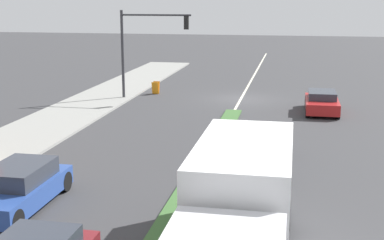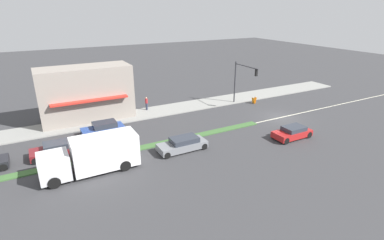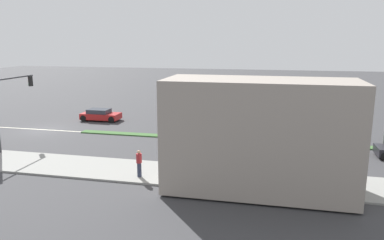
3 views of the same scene
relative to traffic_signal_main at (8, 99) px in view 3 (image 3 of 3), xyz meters
name	(u,v)px [view 3 (image 3 of 3)]	position (x,y,z in m)	size (l,w,h in m)	color
ground_plane	(235,141)	(-6.12, 16.60, -3.90)	(160.00, 160.00, 0.00)	#38383A
sidewalk_right	(228,178)	(2.88, 17.10, -3.84)	(4.00, 73.00, 0.12)	gray
median_strip	(350,147)	(-6.12, 25.60, -3.85)	(0.90, 46.00, 0.10)	#3D6633
lane_marking_center	(44,130)	(-6.12, -1.40, -3.90)	(0.16, 60.00, 0.01)	beige
building_corner_store	(259,136)	(4.30, 18.93, -0.72)	(4.79, 10.21, 6.11)	gray
traffic_signal_main	(8,99)	(0.00, 0.00, 0.00)	(4.59, 0.34, 5.60)	#333338
pedestrian	(139,163)	(3.95, 11.85, -2.90)	(0.34, 0.34, 1.67)	#282D42
delivery_truck	(287,121)	(-8.32, 20.80, -2.43)	(2.44, 7.50, 2.87)	silver
hatchback_red	(100,115)	(-11.12, 1.90, -3.30)	(1.85, 4.00, 1.22)	#AD1E1E
sedan_maroon	(323,146)	(-3.92, 23.28, -3.30)	(1.91, 4.18, 1.26)	maroon
coupe_blue	(255,152)	(-1.12, 18.47, -3.25)	(1.88, 4.26, 1.35)	#284793
suv_grey	(198,126)	(-8.32, 12.89, -3.30)	(1.84, 4.56, 1.25)	slate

